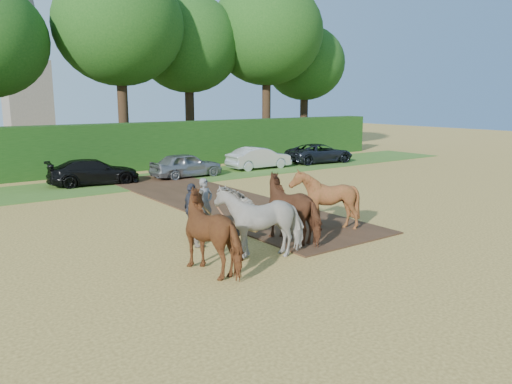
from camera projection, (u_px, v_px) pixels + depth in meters
The scene contains 10 objects.
ground at pixel (292, 242), 16.12m from camera, with size 120.00×120.00×0.00m, color gold.
earth_strip at pixel (217, 200), 22.53m from camera, with size 4.50×17.00×0.05m, color #472D1C.
grass_verge at pixel (126, 183), 27.21m from camera, with size 50.00×5.00×0.03m, color #38601E.
hedgerow at pixel (96, 149), 30.50m from camera, with size 46.00×1.60×3.00m, color #14380F.
spectator_near at pixel (198, 217), 15.67m from camera, with size 0.88×0.69×1.81m, color tan.
spectator_far at pixel (192, 209), 16.80m from camera, with size 1.04×0.43×1.78m, color #252731.
plough_team at pixel (276, 213), 15.45m from camera, with size 7.16×5.71×2.15m.
parked_cars at pixel (184, 165), 29.31m from camera, with size 35.72×3.22×1.45m.
treeline at pixel (44, 25), 30.65m from camera, with size 48.70×10.60×14.21m.
church at pixel (21, 20), 59.47m from camera, with size 5.20×5.20×27.00m.
Camera 1 is at (-10.11, -11.85, 4.60)m, focal length 35.00 mm.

